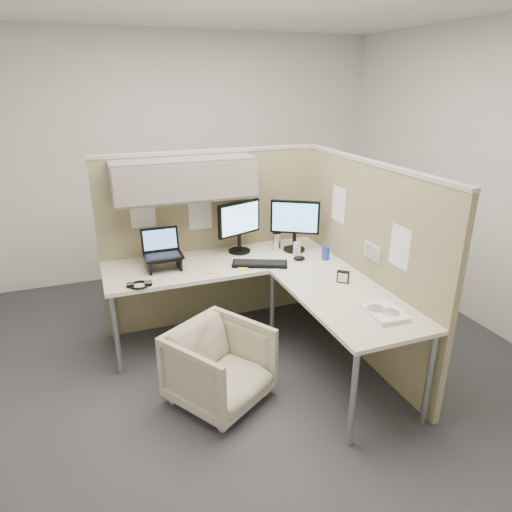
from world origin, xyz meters
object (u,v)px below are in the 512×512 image
object	(u,v)px
monitor_left	(239,223)
office_chair	(220,363)
keyboard	(260,264)
desk	(264,280)

from	to	relation	value
monitor_left	office_chair	bearing A→B (deg)	-135.65
office_chair	keyboard	bearing A→B (deg)	17.44
desk	keyboard	xyz separation A→B (m)	(0.04, 0.20, 0.05)
office_chair	monitor_left	size ratio (longest dim) A/B	1.34
office_chair	monitor_left	bearing A→B (deg)	31.53
desk	monitor_left	xyz separation A→B (m)	(-0.02, 0.57, 0.32)
monitor_left	desk	bearing A→B (deg)	-107.79
desk	keyboard	distance (m)	0.21
desk	office_chair	world-z (taller)	desk
desk	keyboard	size ratio (longest dim) A/B	4.31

